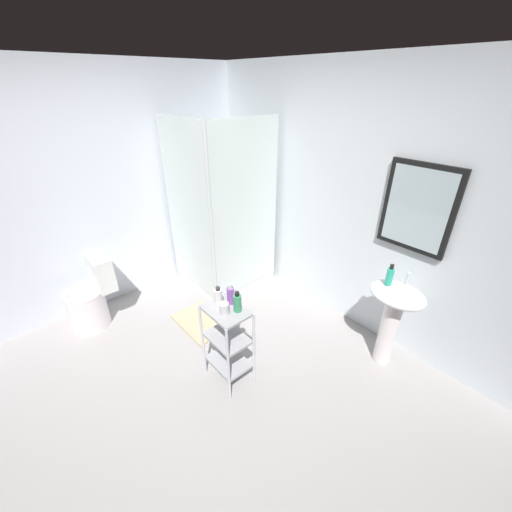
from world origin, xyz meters
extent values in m
cube|color=#999493|center=(0.00, 0.00, -0.01)|extent=(4.20, 4.20, 0.02)
cube|color=white|center=(0.00, 1.85, 1.25)|extent=(4.20, 0.10, 2.50)
cube|color=black|center=(0.70, 1.78, 1.40)|extent=(0.56, 0.03, 0.72)
cube|color=silver|center=(0.70, 1.76, 1.40)|extent=(0.48, 0.01, 0.64)
cube|color=white|center=(-1.85, 0.00, 1.25)|extent=(0.10, 4.20, 2.50)
cube|color=white|center=(-1.31, 1.28, 0.05)|extent=(0.90, 0.90, 0.10)
cube|color=silver|center=(-1.31, 0.83, 1.05)|extent=(0.90, 0.02, 1.90)
cube|color=silver|center=(-0.86, 1.28, 1.05)|extent=(0.02, 0.90, 1.90)
cylinder|color=silver|center=(-0.86, 0.83, 1.05)|extent=(0.04, 0.04, 1.90)
cylinder|color=silver|center=(-1.31, 1.28, 0.10)|extent=(0.08, 0.08, 0.00)
cylinder|color=white|center=(0.82, 1.52, 0.34)|extent=(0.15, 0.15, 0.68)
ellipsoid|color=white|center=(0.82, 1.52, 0.75)|extent=(0.46, 0.37, 0.13)
cylinder|color=silver|center=(0.82, 1.64, 0.86)|extent=(0.03, 0.03, 0.10)
cylinder|color=white|center=(-1.48, -0.36, 0.20)|extent=(0.37, 0.37, 0.40)
torus|color=white|center=(-1.48, -0.36, 0.42)|extent=(0.37, 0.37, 0.04)
cube|color=white|center=(-1.48, -0.14, 0.58)|extent=(0.35, 0.17, 0.36)
cylinder|color=silver|center=(-0.15, 0.21, 0.37)|extent=(0.02, 0.02, 0.74)
cylinder|color=silver|center=(0.21, 0.21, 0.37)|extent=(0.02, 0.02, 0.74)
cylinder|color=silver|center=(-0.15, 0.47, 0.37)|extent=(0.02, 0.02, 0.74)
cylinder|color=silver|center=(0.21, 0.47, 0.37)|extent=(0.02, 0.02, 0.74)
cube|color=#99999E|center=(0.03, 0.34, 0.18)|extent=(0.36, 0.26, 0.02)
cube|color=#99999E|center=(0.03, 0.34, 0.45)|extent=(0.36, 0.26, 0.02)
cube|color=#99999E|center=(0.03, 0.34, 0.73)|extent=(0.36, 0.26, 0.02)
cylinder|color=#2DBC99|center=(0.73, 1.50, 0.88)|extent=(0.06, 0.06, 0.15)
cylinder|color=black|center=(0.73, 1.50, 0.98)|extent=(0.03, 0.03, 0.04)
cylinder|color=white|center=(-0.04, 0.33, 0.82)|extent=(0.06, 0.06, 0.15)
cylinder|color=#333338|center=(-0.04, 0.33, 0.90)|extent=(0.04, 0.04, 0.03)
cylinder|color=#389461|center=(0.10, 0.40, 0.81)|extent=(0.06, 0.06, 0.14)
cylinder|color=black|center=(0.10, 0.40, 0.90)|extent=(0.04, 0.04, 0.03)
cylinder|color=purple|center=(-0.01, 0.42, 0.81)|extent=(0.06, 0.06, 0.14)
cylinder|color=silver|center=(-0.01, 0.42, 0.90)|extent=(0.03, 0.03, 0.04)
cylinder|color=silver|center=(0.06, 0.30, 0.79)|extent=(0.07, 0.07, 0.09)
cube|color=tan|center=(-0.73, 0.53, 0.01)|extent=(0.60, 0.40, 0.02)
camera|label=1|loc=(1.65, -0.77, 2.30)|focal=22.29mm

